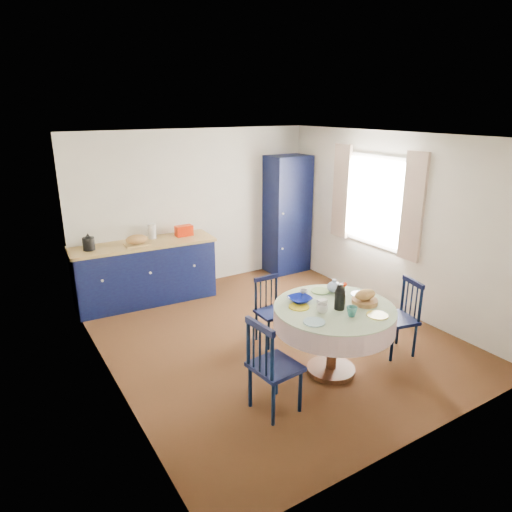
% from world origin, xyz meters
% --- Properties ---
extents(floor, '(4.50, 4.50, 0.00)m').
position_xyz_m(floor, '(0.00, 0.00, 0.00)').
color(floor, black).
rests_on(floor, ground).
extents(ceiling, '(4.50, 4.50, 0.00)m').
position_xyz_m(ceiling, '(0.00, 0.00, 2.50)').
color(ceiling, white).
rests_on(ceiling, wall_back).
extents(wall_back, '(4.00, 0.02, 2.50)m').
position_xyz_m(wall_back, '(0.00, 2.25, 1.25)').
color(wall_back, beige).
rests_on(wall_back, floor).
extents(wall_left, '(0.02, 4.50, 2.50)m').
position_xyz_m(wall_left, '(-2.00, 0.00, 1.25)').
color(wall_left, beige).
rests_on(wall_left, floor).
extents(wall_right, '(0.02, 4.50, 2.50)m').
position_xyz_m(wall_right, '(2.00, 0.00, 1.25)').
color(wall_right, beige).
rests_on(wall_right, floor).
extents(window, '(0.10, 1.74, 1.45)m').
position_xyz_m(window, '(1.95, 0.30, 1.52)').
color(window, white).
rests_on(window, wall_right).
extents(kitchen_counter, '(2.11, 0.78, 1.17)m').
position_xyz_m(kitchen_counter, '(-1.00, 1.96, 0.48)').
color(kitchen_counter, black).
rests_on(kitchen_counter, floor).
extents(pantry_cabinet, '(0.72, 0.53, 2.03)m').
position_xyz_m(pantry_cabinet, '(1.61, 2.00, 1.02)').
color(pantry_cabinet, black).
rests_on(pantry_cabinet, floor).
extents(dining_table, '(1.30, 1.30, 1.06)m').
position_xyz_m(dining_table, '(0.11, -1.00, 0.66)').
color(dining_table, '#522917').
rests_on(dining_table, floor).
extents(chair_left, '(0.46, 0.48, 0.98)m').
position_xyz_m(chair_left, '(-0.84, -1.22, 0.50)').
color(chair_left, black).
rests_on(chair_left, floor).
extents(chair_far, '(0.37, 0.36, 0.83)m').
position_xyz_m(chair_far, '(-0.07, -0.05, 0.42)').
color(chair_far, black).
rests_on(chair_far, floor).
extents(chair_right, '(0.47, 0.48, 0.91)m').
position_xyz_m(chair_right, '(1.07, -1.08, 0.46)').
color(chair_right, black).
rests_on(chair_right, floor).
extents(mug_a, '(0.12, 0.12, 0.09)m').
position_xyz_m(mug_a, '(-0.10, -1.04, 0.83)').
color(mug_a, silver).
rests_on(mug_a, dining_table).
extents(mug_b, '(0.11, 0.11, 0.10)m').
position_xyz_m(mug_b, '(0.10, -1.26, 0.84)').
color(mug_b, '#256461').
rests_on(mug_b, dining_table).
extents(mug_c, '(0.11, 0.11, 0.09)m').
position_xyz_m(mug_c, '(0.37, -0.70, 0.83)').
color(mug_c, black).
rests_on(mug_c, dining_table).
extents(mug_d, '(0.09, 0.09, 0.08)m').
position_xyz_m(mug_d, '(-0.01, -0.61, 0.83)').
color(mug_d, silver).
rests_on(mug_d, dining_table).
extents(cobalt_bowl, '(0.25, 0.25, 0.06)m').
position_xyz_m(cobalt_bowl, '(-0.14, -0.70, 0.82)').
color(cobalt_bowl, navy).
rests_on(cobalt_bowl, dining_table).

